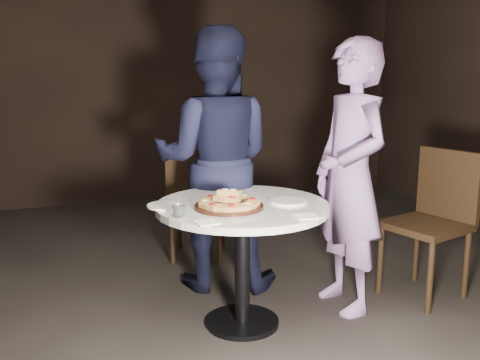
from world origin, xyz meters
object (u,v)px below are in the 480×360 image
object	(u,v)px
focaccia_pile	(229,201)
chair_right	(435,213)
diner_teal	(350,177)
table	(242,227)
chair_far	(196,195)
water_glass	(179,211)
serving_board	(229,206)
diner_navy	(214,160)

from	to	relation	value
focaccia_pile	chair_right	distance (m)	1.54
diner_teal	chair_right	bearing A→B (deg)	87.51
table	chair_far	world-z (taller)	chair_far
focaccia_pile	water_glass	xyz separation A→B (m)	(-0.30, -0.11, -0.01)
serving_board	table	bearing A→B (deg)	38.32
chair_far	table	bearing A→B (deg)	109.64
water_glass	focaccia_pile	bearing A→B (deg)	19.56
serving_board	diner_navy	distance (m)	0.78
water_glass	diner_teal	size ratio (longest dim) A/B	0.04
focaccia_pile	chair_far	world-z (taller)	chair_far
chair_far	focaccia_pile	bearing A→B (deg)	104.88
focaccia_pile	chair_right	xyz separation A→B (m)	(1.51, 0.19, -0.23)
water_glass	diner_navy	bearing A→B (deg)	65.11
diner_navy	diner_teal	bearing A→B (deg)	158.84
chair_right	serving_board	bearing A→B (deg)	-102.45
table	chair_far	size ratio (longest dim) A/B	1.24
table	diner_navy	distance (m)	0.74
chair_far	chair_right	distance (m)	1.81
diner_navy	diner_teal	world-z (taller)	diner_navy
water_glass	diner_navy	size ratio (longest dim) A/B	0.04
table	diner_navy	world-z (taller)	diner_navy
table	focaccia_pile	world-z (taller)	focaccia_pile
diner_navy	serving_board	bearing A→B (deg)	100.98
table	diner_navy	size ratio (longest dim) A/B	0.64
focaccia_pile	serving_board	bearing A→B (deg)	-110.51
serving_board	diner_teal	world-z (taller)	diner_teal
chair_far	chair_right	size ratio (longest dim) A/B	0.94
table	serving_board	xyz separation A→B (m)	(-0.10, -0.08, 0.15)
table	chair_far	bearing A→B (deg)	91.74
serving_board	water_glass	size ratio (longest dim) A/B	5.48
water_glass	chair_right	world-z (taller)	chair_right
diner_navy	diner_teal	size ratio (longest dim) A/B	1.05
diner_teal	focaccia_pile	bearing A→B (deg)	-85.20
water_glass	diner_navy	xyz separation A→B (m)	(0.40, 0.87, 0.11)
table	chair_right	bearing A→B (deg)	4.22
focaccia_pile	chair_far	distance (m)	1.30
table	focaccia_pile	bearing A→B (deg)	-141.83
serving_board	focaccia_pile	distance (m)	0.03
table	water_glass	distance (m)	0.48
chair_right	diner_navy	bearing A→B (deg)	-131.49
serving_board	water_glass	distance (m)	0.32
table	diner_teal	world-z (taller)	diner_teal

